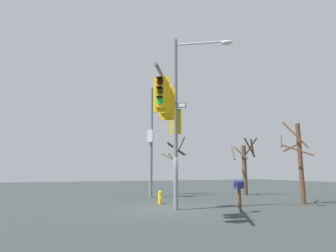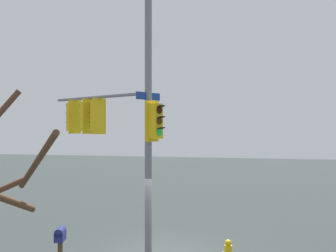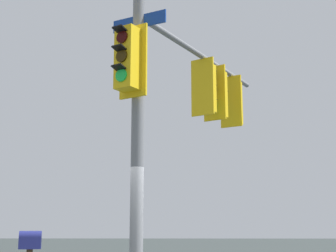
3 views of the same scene
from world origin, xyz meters
TOP-DOWN VIEW (x-y plane):
  - ground_plane at (0.00, 0.00)m, footprint 80.00×80.00m
  - main_signal_pole_assembly at (1.62, -0.17)m, footprint 5.12×5.35m
  - secondary_pole_assembly at (-5.93, 1.21)m, footprint 0.74×0.59m
  - fire_hydrant at (-2.19, 0.56)m, footprint 0.38×0.24m
  - mailbox at (2.22, 2.74)m, footprint 0.34×0.48m
  - bare_tree_behind_pole at (-5.15, 8.80)m, footprint 2.23×2.24m
  - bare_tree_across_street at (-7.88, 3.97)m, footprint 1.75×1.78m
  - bare_tree_corner at (0.80, 8.07)m, footprint 2.54×2.17m

SIDE VIEW (x-z plane):
  - ground_plane at x=0.00m, z-range 0.00..0.00m
  - fire_hydrant at x=-2.19m, z-range -0.02..0.71m
  - mailbox at x=2.22m, z-range 0.40..1.81m
  - bare_tree_behind_pole at x=-5.15m, z-range 0.05..4.56m
  - bare_tree_across_street at x=-7.88m, z-range 0.02..4.70m
  - bare_tree_corner at x=0.80m, z-range 0.14..4.87m
  - secondary_pole_assembly at x=-5.93m, z-range 0.09..8.14m
  - main_signal_pole_assembly at x=1.62m, z-range 0.36..9.08m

